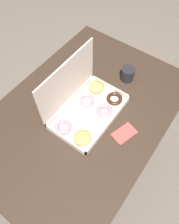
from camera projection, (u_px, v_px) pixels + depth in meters
name	position (u px, v px, depth m)	size (l,w,h in m)	color
ground_plane	(85.00, 157.00, 1.79)	(8.00, 8.00, 0.00)	#6B6054
dining_table	(83.00, 120.00, 1.28)	(1.23, 0.85, 0.70)	#38281E
donut_box	(85.00, 105.00, 1.16)	(0.42, 0.27, 0.31)	silver
coffee_mug	(128.00, 74.00, 1.29)	(0.08, 0.08, 0.08)	#232328
paper_napkin	(124.00, 133.00, 1.13)	(0.14, 0.11, 0.01)	#CC4C47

